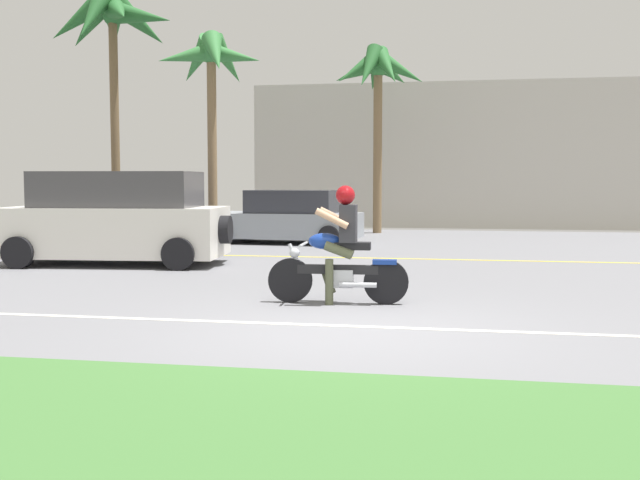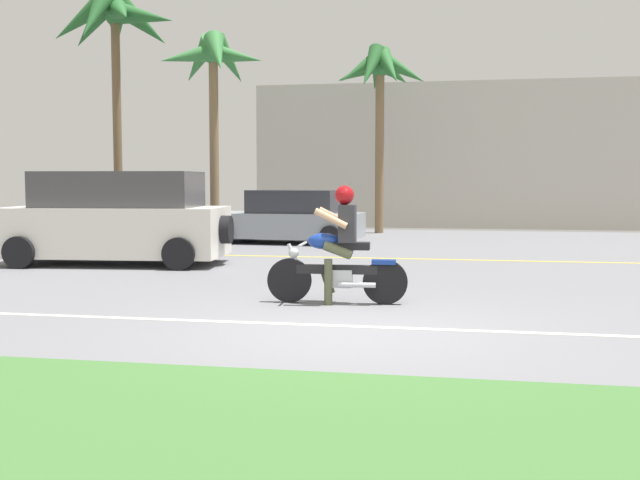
% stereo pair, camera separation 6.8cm
% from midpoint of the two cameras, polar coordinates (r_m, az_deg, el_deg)
% --- Properties ---
extents(ground, '(56.00, 30.00, 0.04)m').
position_cam_midpoint_polar(ground, '(11.80, 4.49, -4.04)').
color(ground, slate).
extents(grass_median, '(56.00, 3.80, 0.06)m').
position_cam_midpoint_polar(grass_median, '(4.97, -4.87, -15.49)').
color(grass_median, '#3D6B33').
rests_on(grass_median, ground).
extents(lane_line_near, '(50.40, 0.12, 0.01)m').
position_cam_midpoint_polar(lane_line_near, '(9.04, 2.52, -6.51)').
color(lane_line_near, silver).
rests_on(lane_line_near, ground).
extents(lane_line_far, '(50.40, 0.12, 0.01)m').
position_cam_midpoint_polar(lane_line_far, '(16.83, 6.40, -1.41)').
color(lane_line_far, yellow).
rests_on(lane_line_far, ground).
extents(motorcyclist, '(1.99, 0.65, 1.66)m').
position_cam_midpoint_polar(motorcyclist, '(10.62, 1.57, -1.04)').
color(motorcyclist, black).
rests_on(motorcyclist, ground).
extents(suv_nearby, '(4.76, 2.48, 1.91)m').
position_cam_midpoint_polar(suv_nearby, '(16.17, -14.92, 1.52)').
color(suv_nearby, white).
rests_on(suv_nearby, ground).
extents(parked_car_0, '(4.40, 2.09, 1.62)m').
position_cam_midpoint_polar(parked_car_0, '(23.45, -14.68, 1.98)').
color(parked_car_0, navy).
rests_on(parked_car_0, ground).
extents(parked_car_1, '(4.24, 2.26, 1.47)m').
position_cam_midpoint_polar(parked_car_1, '(20.98, -2.26, 1.66)').
color(parked_car_1, '#8C939E').
rests_on(parked_car_1, ground).
extents(palm_tree_0, '(3.45, 3.39, 6.48)m').
position_cam_midpoint_polar(palm_tree_0, '(24.99, -7.92, 12.83)').
color(palm_tree_0, brown).
rests_on(palm_tree_0, ground).
extents(palm_tree_1, '(3.22, 3.11, 6.11)m').
position_cam_midpoint_polar(palm_tree_1, '(25.24, 4.55, 12.11)').
color(palm_tree_1, brown).
rests_on(palm_tree_1, ground).
extents(palm_tree_2, '(4.63, 4.48, 8.40)m').
position_cam_midpoint_polar(palm_tree_2, '(27.63, -15.22, 15.48)').
color(palm_tree_2, brown).
rests_on(palm_tree_2, ground).
extents(motorcyclist_distant, '(0.56, 1.60, 1.35)m').
position_cam_midpoint_polar(motorcyclist_distant, '(19.21, -19.43, 0.79)').
color(motorcyclist_distant, black).
rests_on(motorcyclist_distant, ground).
extents(building_far, '(15.00, 4.00, 5.27)m').
position_cam_midpoint_polar(building_far, '(29.61, 10.55, 6.18)').
color(building_far, '#BCB7AD').
rests_on(building_far, ground).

